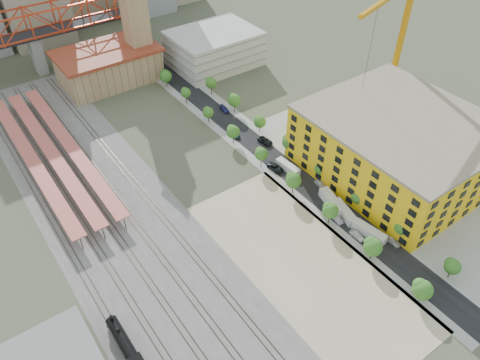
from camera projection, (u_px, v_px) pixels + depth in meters
ground at (243, 188)px, 137.46m from camera, size 400.00×400.00×0.00m
ballast_strip at (104, 204)px, 132.36m from camera, size 36.00×165.00×0.06m
dirt_lot at (304, 263)px, 116.39m from camera, size 28.00×67.00×0.06m
street_asphalt at (256, 144)px, 153.65m from camera, size 12.00×170.00×0.06m
sidewalk_west at (242, 150)px, 151.24m from camera, size 3.00×170.00×0.04m
sidewalk_east at (269, 139)px, 156.07m from camera, size 3.00×170.00×0.04m
construction_pad at (398, 167)px, 144.94m from camera, size 50.00×90.00×0.06m
rail_tracks at (98, 206)px, 131.49m from camera, size 26.56×160.00×0.18m
platform_canopies at (50, 151)px, 144.40m from camera, size 16.00×80.00×4.12m
station_hall at (109, 65)px, 181.10m from camera, size 38.00×24.00×13.10m
clock_tower at (133, 3)px, 171.09m from camera, size 12.00×12.00×52.00m
parking_garage at (214, 48)px, 191.53m from camera, size 34.00×26.00×14.00m
truss_bridge at (29, 27)px, 178.39m from camera, size 94.00×9.60×25.60m
construction_building at (398, 146)px, 137.46m from camera, size 44.60×50.60×18.80m
street_trees at (275, 160)px, 147.54m from camera, size 15.40×124.40×8.00m
distant_hills at (96, 61)px, 368.86m from camera, size 647.00×264.00×227.00m
locomotive at (130, 354)px, 96.04m from camera, size 2.88×22.21×5.55m
tower_crane at (401, 23)px, 148.03m from camera, size 47.46×15.57×52.30m
site_trailer_a at (369, 232)px, 122.54m from camera, size 3.96×9.78×2.60m
site_trailer_b at (344, 212)px, 128.15m from camera, size 4.52×9.69×2.57m
site_trailer_c at (332, 202)px, 131.00m from camera, size 4.97×10.58×2.80m
site_trailer_d at (288, 167)px, 142.90m from camera, size 2.97×8.84×2.38m
car_0 at (357, 236)px, 122.39m from camera, size 1.78×4.41×1.50m
car_1 at (337, 219)px, 127.06m from camera, size 1.75×4.35×1.40m
car_2 at (275, 168)px, 143.30m from camera, size 2.98×5.84×1.58m
car_3 at (234, 134)px, 156.76m from camera, size 2.38×5.43×1.55m
car_4 at (393, 242)px, 120.83m from camera, size 1.82×4.34×1.47m
car_5 at (320, 184)px, 137.63m from camera, size 1.97×4.38×1.40m
car_6 at (265, 141)px, 153.71m from camera, size 3.18×5.79×1.54m
car_7 at (224, 109)px, 168.36m from camera, size 2.79×5.31×1.47m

